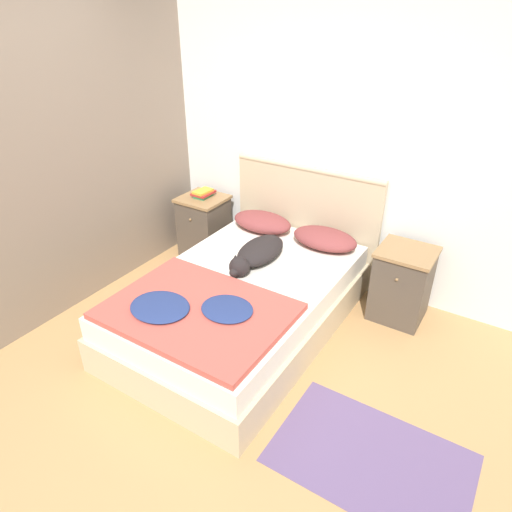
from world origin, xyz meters
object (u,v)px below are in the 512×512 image
(dog, at_px, (258,253))
(pillow_left, at_px, (262,222))
(bed, at_px, (242,303))
(pillow_right, at_px, (325,239))
(nightstand_right, at_px, (402,284))
(book_stack, at_px, (203,193))
(nightstand_left, at_px, (204,226))

(dog, bearing_deg, pillow_left, 118.10)
(bed, bearing_deg, pillow_left, 111.22)
(pillow_right, xyz_separation_m, dog, (-0.36, -0.53, 0.00))
(pillow_right, bearing_deg, nightstand_right, 0.53)
(dog, xyz_separation_m, book_stack, (-0.99, 0.56, 0.12))
(nightstand_left, xyz_separation_m, pillow_left, (0.70, -0.01, 0.23))
(nightstand_right, relative_size, pillow_left, 1.09)
(pillow_right, relative_size, book_stack, 2.57)
(nightstand_right, bearing_deg, dog, -153.27)
(bed, distance_m, nightstand_left, 1.32)
(pillow_left, bearing_deg, bed, -68.78)
(nightstand_right, height_order, pillow_right, nightstand_right)
(bed, xyz_separation_m, dog, (-0.04, 0.29, 0.31))
(nightstand_left, bearing_deg, dog, -28.42)
(pillow_left, bearing_deg, nightstand_left, 179.47)
(nightstand_right, xyz_separation_m, pillow_right, (-0.70, -0.01, 0.23))
(bed, bearing_deg, book_stack, 140.42)
(nightstand_left, height_order, pillow_right, nightstand_left)
(bed, distance_m, book_stack, 1.40)
(bed, relative_size, nightstand_right, 3.33)
(nightstand_left, distance_m, pillow_left, 0.74)
(bed, distance_m, nightstand_right, 1.32)
(nightstand_left, distance_m, book_stack, 0.35)
(bed, distance_m, pillow_right, 0.93)
(dog, bearing_deg, nightstand_right, 26.73)
(pillow_right, bearing_deg, nightstand_left, 179.72)
(pillow_right, height_order, dog, dog)
(nightstand_left, relative_size, pillow_left, 1.09)
(bed, bearing_deg, dog, 97.19)
(nightstand_right, xyz_separation_m, book_stack, (-2.05, 0.02, 0.35))
(book_stack, bearing_deg, pillow_right, -1.31)
(book_stack, bearing_deg, bed, -39.58)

